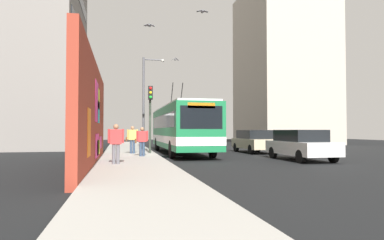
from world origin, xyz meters
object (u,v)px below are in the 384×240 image
(city_bus, at_px, (181,127))
(pedestrian_at_curb, at_px, (142,139))
(parked_car_white, at_px, (301,144))
(traffic_light, at_px, (150,108))
(parked_car_champagne, at_px, (255,141))
(pedestrian_midblock, at_px, (132,137))
(street_lamp, at_px, (146,97))
(pedestrian_near_wall, at_px, (116,140))

(city_bus, xyz_separation_m, pedestrian_at_curb, (-3.75, 2.80, -0.70))
(parked_car_white, bearing_deg, pedestrian_at_curb, 72.09)
(traffic_light, bearing_deg, parked_car_champagne, -81.24)
(parked_car_champagne, height_order, traffic_light, traffic_light)
(pedestrian_at_curb, height_order, pedestrian_midblock, pedestrian_midblock)
(parked_car_champagne, height_order, pedestrian_midblock, pedestrian_midblock)
(parked_car_champagne, distance_m, traffic_light, 7.74)
(parked_car_champagne, xyz_separation_m, street_lamp, (3.65, 7.28, 3.29))
(pedestrian_near_wall, bearing_deg, parked_car_champagne, -50.33)
(traffic_light, bearing_deg, pedestrian_midblock, 93.45)
(pedestrian_near_wall, relative_size, pedestrian_midblock, 1.00)
(city_bus, distance_m, street_lamp, 4.69)
(parked_car_white, xyz_separation_m, pedestrian_midblock, (4.97, 8.44, 0.29))
(city_bus, distance_m, traffic_light, 2.78)
(pedestrian_at_curb, distance_m, traffic_light, 3.17)
(traffic_light, bearing_deg, parked_car_white, -124.41)
(parked_car_white, distance_m, traffic_light, 9.16)
(pedestrian_at_curb, bearing_deg, parked_car_white, -107.91)
(pedestrian_at_curb, xyz_separation_m, street_lamp, (7.23, -0.73, 3.06))
(pedestrian_at_curb, distance_m, pedestrian_midblock, 2.42)
(traffic_light, distance_m, street_lamp, 4.92)
(pedestrian_at_curb, relative_size, traffic_light, 0.38)
(pedestrian_midblock, relative_size, traffic_light, 0.40)
(city_bus, xyz_separation_m, parked_car_champagne, (-0.17, -5.20, -0.93))
(city_bus, height_order, parked_car_champagne, city_bus)
(traffic_light, bearing_deg, pedestrian_near_wall, 163.26)
(street_lamp, bearing_deg, traffic_light, 179.12)
(parked_car_champagne, distance_m, pedestrian_at_curb, 8.77)
(parked_car_white, height_order, pedestrian_near_wall, pedestrian_near_wall)
(parked_car_champagne, relative_size, pedestrian_midblock, 2.65)
(street_lamp, bearing_deg, pedestrian_near_wall, 169.74)
(city_bus, relative_size, traffic_light, 2.87)
(street_lamp, bearing_deg, parked_car_champagne, -116.62)
(city_bus, bearing_deg, parked_car_white, -140.63)
(city_bus, relative_size, pedestrian_midblock, 7.18)
(parked_car_white, bearing_deg, pedestrian_near_wall, 99.60)
(city_bus, height_order, traffic_light, city_bus)
(parked_car_white, height_order, street_lamp, street_lamp)
(pedestrian_at_curb, bearing_deg, pedestrian_near_wall, 162.20)
(parked_car_white, xyz_separation_m, street_lamp, (9.81, 7.28, 3.29))
(city_bus, xyz_separation_m, traffic_light, (-1.30, 2.15, 1.20))
(pedestrian_near_wall, bearing_deg, traffic_light, -16.74)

